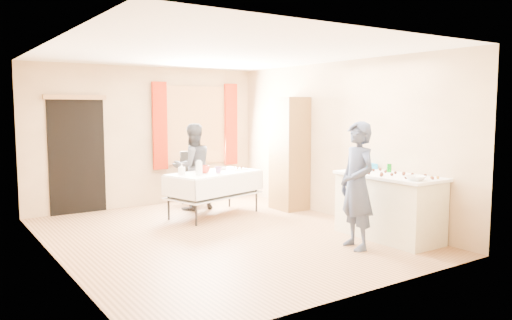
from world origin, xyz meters
TOP-DOWN VIEW (x-y plane):
  - floor at (0.00, 0.00)m, footprint 4.50×5.50m
  - ceiling at (0.00, 0.00)m, footprint 4.50×5.50m
  - wall_back at (0.00, 2.76)m, footprint 4.50×0.02m
  - wall_front at (0.00, -2.76)m, footprint 4.50×0.02m
  - wall_left at (-2.26, 0.00)m, footprint 0.02×5.50m
  - wall_right at (2.26, 0.00)m, footprint 0.02×5.50m
  - window_frame at (1.00, 2.72)m, footprint 1.32×0.06m
  - window_pane at (1.00, 2.71)m, footprint 1.20×0.02m
  - curtain_left at (0.22, 2.67)m, footprint 0.28×0.06m
  - curtain_right at (1.78, 2.67)m, footprint 0.28×0.06m
  - doorway at (-1.30, 2.73)m, footprint 0.95×0.04m
  - door_lintel at (-1.30, 2.70)m, footprint 1.05×0.06m
  - cabinet at (1.99, 0.97)m, footprint 0.50×0.60m
  - counter at (1.89, -1.45)m, footprint 0.73×1.53m
  - party_table at (0.57, 1.23)m, footprint 1.77×1.22m
  - chair at (0.74, 2.29)m, footprint 0.44×0.44m
  - girl at (1.14, -1.57)m, footprint 0.76×0.64m
  - woman at (0.50, 1.89)m, footprint 0.80×0.64m
  - soda_can at (2.08, -1.28)m, footprint 0.07×0.07m
  - mixing_bowl at (1.72, -2.03)m, footprint 0.26×0.26m
  - foam_block at (1.84, -0.85)m, footprint 0.17×0.13m
  - blue_basket at (2.09, -0.80)m, footprint 0.35×0.29m
  - pitcher at (0.19, 1.03)m, footprint 0.14×0.14m
  - cup_red at (0.38, 1.20)m, footprint 0.17×0.17m
  - cup_rainbow at (0.58, 1.09)m, footprint 0.20×0.20m
  - small_bowl at (0.85, 1.41)m, footprint 0.24×0.24m
  - pastry_tray at (1.11, 1.27)m, footprint 0.29×0.21m
  - bottle at (-0.02, 1.25)m, footprint 0.16×0.16m
  - cake_balls at (1.89, -1.55)m, footprint 0.53×1.10m

SIDE VIEW (x-z plane):
  - floor at x=0.00m, z-range -0.02..0.00m
  - chair at x=0.74m, z-range -0.20..0.81m
  - party_table at x=0.57m, z-range 0.07..0.82m
  - counter at x=1.89m, z-range 0.00..0.91m
  - pastry_tray at x=1.11m, z-range 0.75..0.77m
  - small_bowl at x=0.85m, z-range 0.75..0.80m
  - woman at x=0.50m, z-range 0.00..1.56m
  - cup_rainbow at x=0.58m, z-range 0.75..0.86m
  - cup_red at x=0.38m, z-range 0.75..0.88m
  - girl at x=1.14m, z-range 0.00..1.67m
  - bottle at x=-0.02m, z-range 0.75..0.94m
  - pitcher at x=0.19m, z-range 0.75..0.97m
  - cake_balls at x=1.89m, z-range 0.91..0.95m
  - mixing_bowl at x=1.72m, z-range 0.91..0.97m
  - foam_block at x=1.84m, z-range 0.91..0.99m
  - blue_basket at x=2.09m, z-range 0.91..0.99m
  - soda_can at x=2.08m, z-range 0.91..1.03m
  - doorway at x=-1.30m, z-range 0.00..2.00m
  - cabinet at x=1.99m, z-range 0.00..2.03m
  - wall_back at x=0.00m, z-range 0.00..2.60m
  - wall_front at x=0.00m, z-range 0.00..2.60m
  - wall_left at x=-2.26m, z-range 0.00..2.60m
  - wall_right at x=2.26m, z-range 0.00..2.60m
  - window_frame at x=1.00m, z-range 0.74..2.26m
  - window_pane at x=1.00m, z-range 0.80..2.20m
  - curtain_left at x=0.22m, z-range 0.67..2.33m
  - curtain_right at x=1.78m, z-range 0.67..2.33m
  - door_lintel at x=-1.30m, z-range 1.98..2.06m
  - ceiling at x=0.00m, z-range 2.60..2.62m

